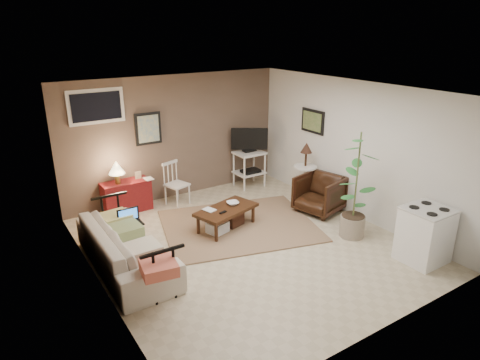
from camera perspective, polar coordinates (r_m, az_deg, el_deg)
floor at (r=6.83m, az=0.91°, el=-8.54°), size 5.00×5.00×0.00m
art_back at (r=8.16m, az=-12.14°, el=6.72°), size 0.50×0.03×0.60m
art_right at (r=8.40m, az=9.67°, el=7.74°), size 0.03×0.60×0.45m
window at (r=7.80m, az=-18.64°, el=9.27°), size 0.96×0.03×0.60m
rug at (r=7.40m, az=-0.16°, el=-6.06°), size 2.97×2.62×0.02m
coffee_table at (r=7.21m, az=-1.86°, el=-4.94°), size 1.17×0.82×0.40m
sofa at (r=6.26m, az=-15.06°, el=-7.74°), size 0.63×2.16×0.84m
sofa_pillows at (r=6.02m, az=-13.91°, el=-7.78°), size 0.41×2.05×0.15m
sofa_end_rails at (r=6.32m, az=-13.94°, el=-7.97°), size 0.58×2.15×0.73m
laptop at (r=6.58m, az=-14.50°, el=-5.07°), size 0.33×0.24×0.23m
red_console at (r=8.13m, az=-15.01°, el=-1.76°), size 0.86×0.38×1.00m
spindle_chair at (r=8.25m, az=-8.49°, el=-0.63°), size 0.47×0.47×0.83m
tv_stand at (r=8.99m, az=1.28°, el=3.22°), size 0.66×0.49×1.27m
side_table at (r=8.29m, az=8.72°, el=1.97°), size 0.44×0.44×1.18m
armchair at (r=7.93m, az=10.56°, el=-1.65°), size 0.86×0.89×0.76m
potted_plant at (r=6.95m, az=15.27°, el=-0.25°), size 0.44×0.44×1.77m
stove at (r=6.76m, az=23.42°, el=-6.70°), size 0.64×0.59×0.83m
bowl at (r=7.25m, az=-0.98°, el=-2.55°), size 0.21×0.09×0.20m
book_table at (r=7.00m, az=-4.58°, el=-3.45°), size 0.15×0.06×0.21m
book_console at (r=8.01m, az=-12.65°, el=0.68°), size 0.15×0.02×0.21m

